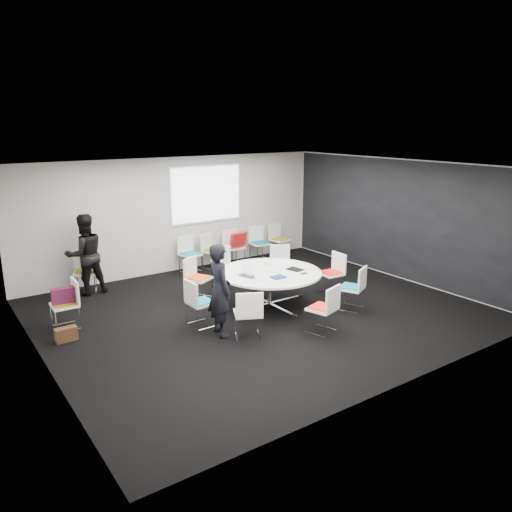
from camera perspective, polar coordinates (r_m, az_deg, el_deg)
room_shell at (r=9.54m, az=0.85°, el=1.72°), size 8.08×7.08×2.88m
conference_table at (r=9.97m, az=1.55°, el=-2.94°), size 2.06×2.06×0.73m
projection_screen at (r=12.71m, az=-5.68°, el=7.06°), size 1.90×0.03×1.35m
chair_ring_a at (r=10.93m, az=8.57°, el=-2.82°), size 0.49×0.50×0.88m
chair_ring_b at (r=11.45m, az=2.85°, el=-1.84°), size 0.62×0.62×0.88m
chair_ring_c at (r=11.30m, az=-3.73°, el=-2.10°), size 0.55×0.54×0.88m
chair_ring_d at (r=10.53m, az=-6.60°, el=-3.46°), size 0.62×0.61×0.88m
chair_ring_e at (r=9.16m, az=-6.32°, el=-6.32°), size 0.47×0.48×0.88m
chair_ring_f at (r=8.62m, az=-0.90°, el=-7.63°), size 0.61×0.61×0.88m
chair_ring_g at (r=8.91m, az=7.61°, el=-6.99°), size 0.57×0.56×0.88m
chair_ring_h at (r=10.06m, az=10.89°, el=-4.52°), size 0.61×0.61×0.88m
chair_back_a at (r=12.46m, az=-7.54°, el=-0.56°), size 0.50×0.49×0.88m
chair_back_b at (r=12.74m, az=-4.95°, el=-0.14°), size 0.60×0.60×0.88m
chair_back_c at (r=13.07m, az=-2.55°, el=0.29°), size 0.47×0.46×0.88m
chair_back_d at (r=13.47m, az=0.42°, el=0.75°), size 0.49×0.48×0.88m
chair_back_e at (r=13.90m, az=2.70°, el=1.19°), size 0.52×0.51×0.88m
chair_spare_left at (r=9.64m, az=-20.87°, el=-6.16°), size 0.46×0.47×0.88m
chair_person_back at (r=11.53m, az=-18.90°, el=-2.54°), size 0.59×0.59×0.88m
person_main at (r=8.58m, az=-4.17°, el=-3.90°), size 0.46×0.64×1.63m
person_back at (r=11.22m, az=-18.94°, el=0.16°), size 0.88×0.70×1.75m
laptop at (r=9.62m, az=-0.84°, el=-2.22°), size 0.32×0.41×0.03m
laptop_lid at (r=9.63m, az=-1.15°, el=-1.48°), size 0.04×0.30×0.22m
notebook_black at (r=10.05m, az=4.47°, el=-1.53°), size 0.28×0.34×0.02m
tablet_folio at (r=9.52m, az=2.55°, el=-2.42°), size 0.26×0.21×0.03m
papers_right at (r=10.57m, az=3.27°, el=-0.72°), size 0.37×0.34×0.00m
papers_front at (r=10.27m, az=5.56°, el=-1.24°), size 0.35×0.29×0.00m
cup at (r=10.29m, az=1.26°, el=-0.89°), size 0.08×0.08×0.09m
phone at (r=9.81m, az=5.51°, el=-2.00°), size 0.14×0.07×0.01m
maroon_bag at (r=9.52m, az=-21.15°, el=-4.23°), size 0.41×0.17×0.28m
brown_bag at (r=9.14m, az=-20.87°, el=-8.36°), size 0.36×0.17×0.24m
red_jacket at (r=12.78m, az=-2.03°, el=1.92°), size 0.45×0.19×0.36m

